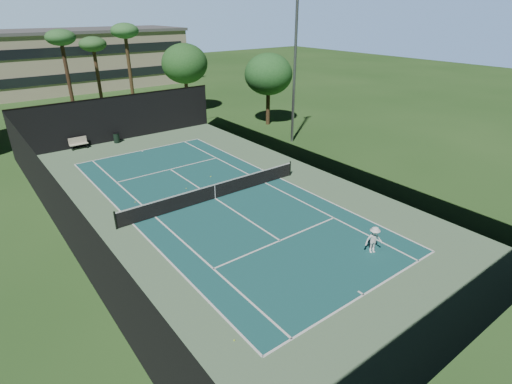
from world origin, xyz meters
TOP-DOWN VIEW (x-y plane):
  - ground at (0.00, 0.00)m, footprint 160.00×160.00m
  - apron_slab at (0.00, 0.00)m, footprint 18.00×32.00m
  - court_surface at (0.00, 0.00)m, footprint 10.97×23.77m
  - court_lines at (0.00, 0.00)m, footprint 11.07×23.87m
  - tennis_net at (0.00, 0.00)m, footprint 12.90×0.10m
  - fence at (0.00, 0.06)m, footprint 18.04×32.05m
  - player at (2.98, -10.01)m, footprint 1.06×0.86m
  - tennis_ball_a at (-5.85, -10.66)m, footprint 0.06×0.06m
  - tennis_ball_b at (-0.75, 2.49)m, footprint 0.06×0.06m
  - tennis_ball_c at (1.66, 3.26)m, footprint 0.08×0.08m
  - tennis_ball_d at (-4.30, 2.58)m, footprint 0.06×0.06m
  - park_bench at (-4.08, 15.63)m, footprint 1.50×0.45m
  - trash_bin at (-0.86, 15.33)m, footprint 0.56×0.56m
  - palm_a at (-2.00, 24.00)m, footprint 2.80×2.80m
  - palm_b at (1.50, 26.00)m, footprint 2.80×2.80m
  - palm_c at (4.00, 23.00)m, footprint 2.80×2.80m
  - decid_tree_a at (10.00, 22.00)m, footprint 5.12×5.12m
  - decid_tree_b at (14.00, 12.00)m, footprint 4.80×4.80m
  - campus_building at (0.00, 45.98)m, footprint 40.50×12.50m
  - light_pole at (12.00, 6.00)m, footprint 0.90×0.25m

SIDE VIEW (x-z plane):
  - ground at x=0.00m, z-range 0.00..0.00m
  - apron_slab at x=0.00m, z-range 0.00..0.01m
  - court_surface at x=0.00m, z-range 0.01..0.02m
  - court_lines at x=0.00m, z-range 0.02..0.02m
  - tennis_ball_d at x=-4.30m, z-range 0.00..0.06m
  - tennis_ball_b at x=-0.75m, z-range 0.00..0.06m
  - tennis_ball_a at x=-5.85m, z-range 0.00..0.06m
  - tennis_ball_c at x=1.66m, z-range 0.00..0.08m
  - trash_bin at x=-0.86m, z-range 0.01..0.95m
  - park_bench at x=-4.08m, z-range 0.03..1.06m
  - tennis_net at x=0.00m, z-range 0.01..1.11m
  - player at x=2.98m, z-range 0.00..1.44m
  - fence at x=0.00m, z-range -0.01..4.02m
  - campus_building at x=0.00m, z-range 0.06..8.36m
  - decid_tree_b at x=14.00m, z-range 1.51..8.65m
  - decid_tree_a at x=10.00m, z-range 1.61..9.23m
  - light_pole at x=12.00m, z-range 0.35..12.57m
  - palm_b at x=1.50m, z-range 3.15..11.57m
  - palm_a at x=-2.00m, z-range 3.53..12.85m
  - palm_c at x=4.00m, z-range 3.72..13.49m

